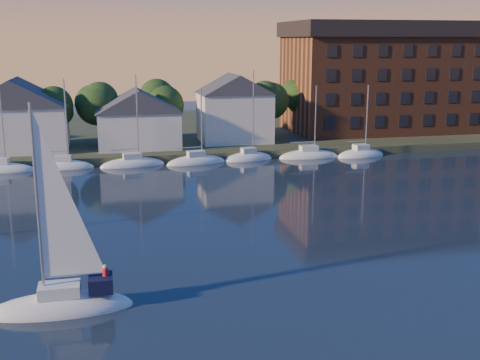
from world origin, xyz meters
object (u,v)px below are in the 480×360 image
object	(u,v)px
clubhouse_east	(234,107)
condo_block	(382,76)
clubhouse_west	(16,114)
hero_sailboat	(63,301)
clubhouse_centre	(138,118)

from	to	relation	value
clubhouse_east	condo_block	distance (m)	26.94
clubhouse_east	clubhouse_west	bearing A→B (deg)	-178.09
condo_block	hero_sailboat	distance (m)	74.99
hero_sailboat	clubhouse_centre	bearing A→B (deg)	-98.52
clubhouse_west	clubhouse_east	bearing A→B (deg)	1.91
clubhouse_centre	clubhouse_east	bearing A→B (deg)	8.13
clubhouse_west	hero_sailboat	bearing A→B (deg)	-80.49
clubhouse_east	clubhouse_centre	bearing A→B (deg)	-171.87
hero_sailboat	condo_block	bearing A→B (deg)	-129.51
condo_block	hero_sailboat	xyz separation A→B (m)	(-47.58, -57.23, -9.23)
clubhouse_centre	condo_block	world-z (taller)	condo_block
clubhouse_west	condo_block	world-z (taller)	condo_block
clubhouse_west	condo_block	xyz separation A→B (m)	(56.00, 6.95, 3.86)
clubhouse_east	hero_sailboat	bearing A→B (deg)	-112.82
clubhouse_centre	clubhouse_east	xyz separation A→B (m)	(14.00, 2.00, 0.87)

